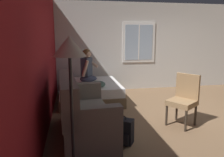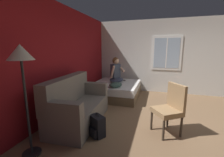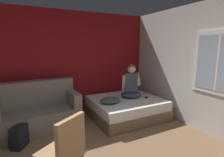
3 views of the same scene
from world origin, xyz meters
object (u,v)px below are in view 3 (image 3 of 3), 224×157
object	(u,v)px
couch	(38,111)
person_seated	(131,84)
side_chair	(64,150)
backpack	(19,137)
bed	(126,108)
throw_pillow	(110,100)
cell_phone	(146,97)

from	to	relation	value
couch	person_seated	bearing A→B (deg)	-6.95
side_chair	backpack	distance (m)	1.45
person_seated	backpack	world-z (taller)	person_seated
bed	throw_pillow	xyz separation A→B (m)	(-0.54, -0.15, 0.31)
bed	backpack	world-z (taller)	bed
couch	backpack	size ratio (longest dim) A/B	3.82
throw_pillow	side_chair	bearing A→B (deg)	-133.11
backpack	person_seated	bearing A→B (deg)	7.94
bed	backpack	bearing A→B (deg)	-172.57
couch	person_seated	xyz separation A→B (m)	(2.25, -0.27, 0.44)
bed	side_chair	size ratio (longest dim) A/B	1.78
side_chair	backpack	world-z (taller)	side_chair
throw_pillow	person_seated	bearing A→B (deg)	15.11
throw_pillow	backpack	bearing A→B (deg)	-174.80
bed	couch	size ratio (longest dim) A/B	1.00
bed	throw_pillow	distance (m)	0.64
person_seated	cell_phone	bearing A→B (deg)	-33.22
backpack	cell_phone	world-z (taller)	cell_phone
backpack	throw_pillow	world-z (taller)	throw_pillow
person_seated	backpack	xyz separation A→B (m)	(-2.63, -0.37, -0.64)
backpack	cell_phone	xyz separation A→B (m)	(2.96, 0.15, 0.29)
couch	cell_phone	xyz separation A→B (m)	(2.58, -0.49, 0.09)
bed	side_chair	distance (m)	2.54
side_chair	cell_phone	world-z (taller)	side_chair
couch	backpack	distance (m)	0.77
cell_phone	throw_pillow	bearing A→B (deg)	52.35
backpack	throw_pillow	xyz separation A→B (m)	(1.92, 0.17, 0.36)
side_chair	throw_pillow	world-z (taller)	side_chair
person_seated	throw_pillow	bearing A→B (deg)	-164.89
couch	cell_phone	distance (m)	2.63
backpack	throw_pillow	distance (m)	1.96
backpack	throw_pillow	size ratio (longest dim) A/B	0.95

